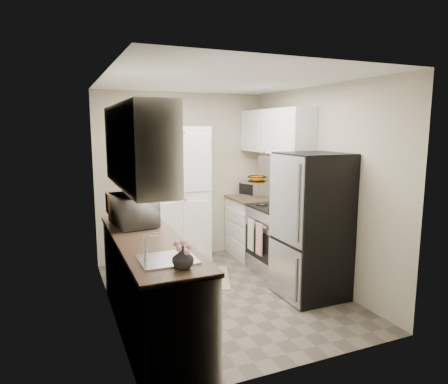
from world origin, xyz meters
The scene contains 16 objects.
ground centered at (0.00, 0.00, 0.00)m, with size 3.20×3.20×0.00m, color #665B4C.
room_shell centered at (-0.02, -0.01, 1.63)m, with size 2.64×3.24×2.52m.
pantry_cabinet centered at (-0.20, 1.32, 1.00)m, with size 0.90×0.55×2.00m, color white.
base_cabinet_left centered at (-0.99, -0.43, 0.44)m, with size 0.60×2.30×0.88m, color white.
countertop_left centered at (-0.99, -0.43, 0.90)m, with size 0.63×2.33×0.04m, color brown.
base_cabinet_right centered at (0.99, 1.19, 0.44)m, with size 0.60×0.80×0.88m, color white.
countertop_right centered at (0.99, 1.19, 0.90)m, with size 0.63×0.83×0.04m, color brown.
electric_range centered at (0.97, 0.39, 0.48)m, with size 0.71×0.78×1.13m.
refrigerator centered at (0.94, -0.41, 0.85)m, with size 0.70×0.72×1.70m, color #B7B7BC.
microwave centered at (-1.02, 0.15, 1.09)m, with size 0.61×0.41×0.34m, color #ACADB1.
wine_bottle centered at (-1.05, 0.34, 1.07)m, with size 0.08×0.08×0.31m, color black.
flower_vase centered at (-0.93, -1.38, 1.01)m, with size 0.17×0.17×0.17m, color white.
cutting_board centered at (-0.81, 0.52, 1.06)m, with size 0.02×0.22×0.27m, color #327D2F.
toaster_oven centered at (1.09, 1.31, 1.04)m, with size 0.32×0.40×0.23m, color #B9B9BE.
fruit_basket centered at (1.12, 1.32, 1.21)m, with size 0.29×0.29×0.12m, color orange, non-canonical shape.
kitchen_mat centered at (0.01, 0.55, 0.01)m, with size 0.53×0.84×0.01m, color tan.
Camera 1 is at (-1.78, -4.19, 1.98)m, focal length 32.00 mm.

